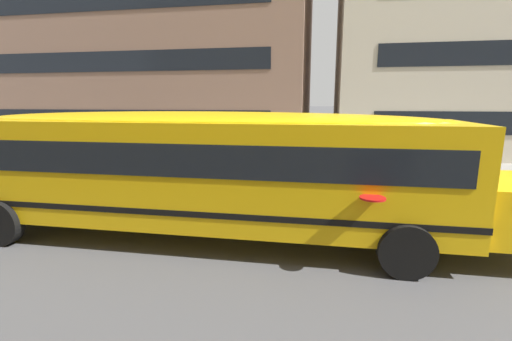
# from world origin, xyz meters

# --- Properties ---
(ground_plane) EXTENTS (400.00, 400.00, 0.00)m
(ground_plane) POSITION_xyz_m (0.00, 0.00, 0.00)
(ground_plane) COLOR #4C4C4F
(sidewalk_far) EXTENTS (120.00, 3.00, 0.01)m
(sidewalk_far) POSITION_xyz_m (0.00, 8.02, 0.01)
(sidewalk_far) COLOR gray
(sidewalk_far) RESTS_ON ground_plane
(lane_centreline) EXTENTS (110.00, 0.16, 0.01)m
(lane_centreline) POSITION_xyz_m (0.00, 0.00, 0.00)
(lane_centreline) COLOR silver
(lane_centreline) RESTS_ON ground_plane
(school_bus) EXTENTS (12.28, 2.90, 2.74)m
(school_bus) POSITION_xyz_m (-1.86, -1.96, 1.63)
(school_bus) COLOR yellow
(school_bus) RESTS_ON ground_plane
(parked_car_grey_by_hydrant) EXTENTS (3.96, 1.99, 1.64)m
(parked_car_grey_by_hydrant) POSITION_xyz_m (-9.59, 5.10, 0.84)
(parked_car_grey_by_hydrant) COLOR gray
(parked_car_grey_by_hydrant) RESTS_ON ground_plane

